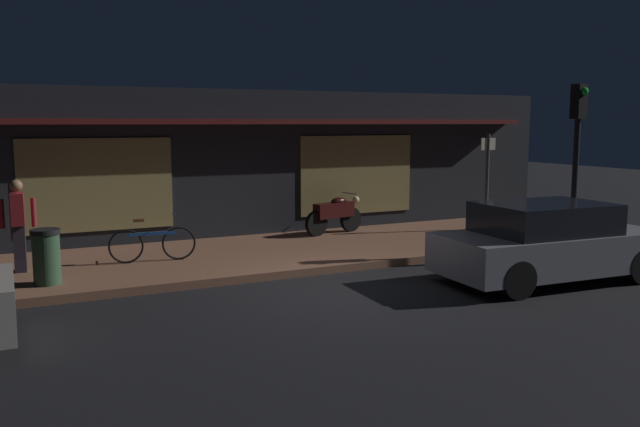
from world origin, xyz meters
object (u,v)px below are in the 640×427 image
(bicycle_parked, at_px, (153,243))
(traffic_light_pole, at_px, (577,140))
(sign_post, at_px, (487,176))
(parked_car_far, at_px, (548,243))
(trash_bin, at_px, (46,256))
(person_photographer, at_px, (18,224))
(motorcycle, at_px, (335,213))

(bicycle_parked, bearing_deg, traffic_light_pole, -19.63)
(sign_post, distance_m, parked_car_far, 5.03)
(trash_bin, xyz_separation_m, traffic_light_pole, (10.04, -1.81, 1.86))
(person_photographer, distance_m, traffic_light_pole, 10.93)
(motorcycle, height_order, trash_bin, motorcycle)
(trash_bin, bearing_deg, parked_car_far, -20.69)
(sign_post, bearing_deg, trash_bin, -172.69)
(trash_bin, distance_m, traffic_light_pole, 10.37)
(sign_post, height_order, parked_car_far, sign_post)
(sign_post, relative_size, trash_bin, 2.58)
(motorcycle, distance_m, bicycle_parked, 4.89)
(bicycle_parked, height_order, traffic_light_pole, traffic_light_pole)
(sign_post, bearing_deg, bicycle_parked, -178.13)
(person_photographer, height_order, sign_post, sign_post)
(sign_post, xyz_separation_m, trash_bin, (-10.41, -1.34, -0.89))
(trash_bin, height_order, traffic_light_pole, traffic_light_pole)
(person_photographer, xyz_separation_m, parked_car_far, (8.46, -4.30, -0.32))
(person_photographer, distance_m, trash_bin, 1.35)
(bicycle_parked, bearing_deg, motorcycle, 16.25)
(motorcycle, xyz_separation_m, person_photographer, (-7.03, -1.19, 0.38))
(sign_post, xyz_separation_m, parked_car_far, (-2.30, -4.40, -0.81))
(traffic_light_pole, bearing_deg, trash_bin, 169.76)
(sign_post, distance_m, traffic_light_pole, 3.31)
(traffic_light_pole, distance_m, parked_car_far, 2.91)
(motorcycle, bearing_deg, parked_car_far, -75.41)
(motorcycle, distance_m, traffic_light_pole, 5.72)
(motorcycle, relative_size, bicycle_parked, 1.02)
(parked_car_far, bearing_deg, motorcycle, 104.59)
(bicycle_parked, relative_size, parked_car_far, 0.39)
(motorcycle, bearing_deg, sign_post, -16.33)
(motorcycle, relative_size, person_photographer, 1.01)
(person_photographer, height_order, parked_car_far, person_photographer)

